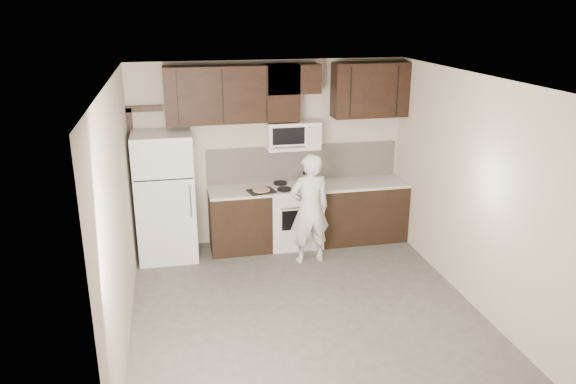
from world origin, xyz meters
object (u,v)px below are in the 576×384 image
object	(u,v)px
stove	(294,215)
person	(310,209)
refrigerator	(165,197)
microwave	(293,135)

from	to	relation	value
stove	person	size ratio (longest dim) A/B	0.60
stove	refrigerator	distance (m)	1.90
stove	person	distance (m)	0.71
microwave	person	size ratio (longest dim) A/B	0.49
person	refrigerator	bearing A→B (deg)	-21.98
refrigerator	stove	bearing A→B (deg)	1.51
refrigerator	person	world-z (taller)	refrigerator
stove	person	xyz separation A→B (m)	(0.07, -0.63, 0.32)
stove	microwave	bearing A→B (deg)	90.10
microwave	person	world-z (taller)	microwave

